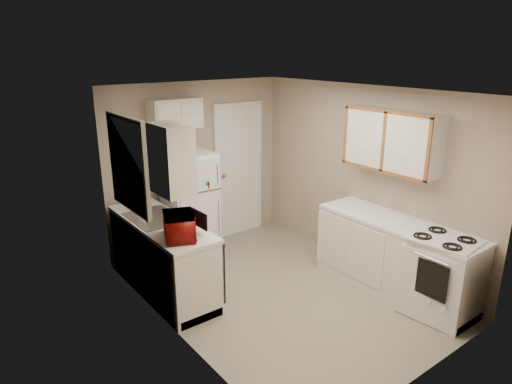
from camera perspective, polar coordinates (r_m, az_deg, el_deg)
floor at (r=5.69m, az=3.13°, el=-12.34°), size 3.80×3.80×0.00m
ceiling at (r=4.95m, az=3.60°, el=12.48°), size 3.80×3.80×0.00m
wall_left at (r=4.46m, az=-10.48°, el=-4.27°), size 3.80×3.80×0.00m
wall_right at (r=6.16m, az=13.29°, el=1.72°), size 3.80×3.80×0.00m
wall_back at (r=6.69m, az=-7.31°, el=3.32°), size 2.80×2.80×0.00m
wall_front at (r=4.06m, az=21.24°, el=-7.57°), size 2.80×2.80×0.00m
left_counter at (r=5.63m, az=-11.56°, el=-7.90°), size 0.60×1.80×0.90m
dishwasher at (r=5.25m, az=-5.78°, el=-9.06°), size 0.03×0.58×0.72m
sink at (r=5.59m, az=-12.50°, el=-3.55°), size 0.54×0.74×0.16m
microwave at (r=4.91m, az=-9.56°, el=-4.03°), size 0.53×0.42×0.31m
soap_bottle at (r=5.85m, az=-14.28°, el=-1.26°), size 0.11×0.11×0.20m
window_blinds at (r=5.28m, az=-15.58°, el=3.37°), size 0.10×0.98×1.08m
upper_cabinet_left at (r=4.53m, az=-10.49°, el=4.05°), size 0.30×0.45×0.70m
refrigerator at (r=6.32m, az=-8.26°, el=-1.79°), size 0.66×0.64×1.52m
cabinet_over_fridge at (r=6.22m, az=-10.11°, el=9.61°), size 0.70×0.30×0.40m
interior_door at (r=7.07m, az=-2.18°, el=2.72°), size 0.86×0.06×2.08m
right_counter at (r=5.75m, az=16.99°, el=-7.78°), size 0.60×2.00×0.90m
stove at (r=5.44m, az=21.86°, el=-10.27°), size 0.62×0.74×0.83m
upper_cabinet_right at (r=5.61m, az=16.66°, el=6.22°), size 0.30×1.20×0.70m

